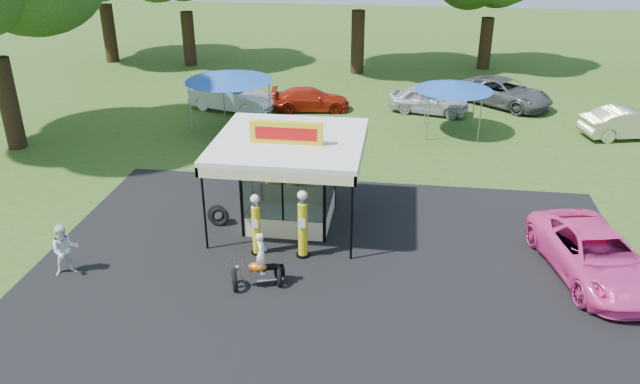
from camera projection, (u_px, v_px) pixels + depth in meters
The scene contains 17 objects.
ground at pixel (326, 299), 19.37m from camera, with size 120.00×120.00×0.00m, color #2E5219.
asphalt_apron at pixel (333, 265), 21.15m from camera, with size 20.00×14.00×0.04m, color black.
gas_station_kiosk at pixel (290, 179), 23.33m from camera, with size 5.40×5.40×4.18m.
gas_pump_left at pixel (256, 226), 21.37m from camera, with size 0.43×0.43×2.30m.
gas_pump_right at pixel (303, 226), 21.16m from camera, with size 0.47×0.47×2.54m.
motorcycle at pixel (260, 265), 19.69m from camera, with size 1.76×1.26×1.99m.
spare_tires at pixel (218, 216), 23.66m from camera, with size 0.92×0.58×0.78m.
kiosk_car at pixel (300, 186), 25.87m from camera, with size 1.13×2.82×0.96m, color yellow.
pink_sedan at pixel (595, 255), 20.24m from camera, with size 2.63×5.71×1.59m, color #FF45A8.
spectator_west at pixel (65, 250), 20.32m from camera, with size 0.87×0.67×1.78m, color white.
bg_car_a at pixel (232, 97), 36.37m from camera, with size 1.76×5.05×1.66m, color white.
bg_car_b at pixel (311, 99), 36.52m from camera, with size 1.84×4.54×1.32m, color #AF200D.
bg_car_c at pixel (429, 100), 35.96m from camera, with size 1.81×4.49×1.53m, color #BCBBC0.
bg_car_d at pixel (504, 92), 37.29m from camera, with size 2.66×5.77×1.60m, color #4F4F51.
bg_car_e at pixel (629, 123), 32.21m from camera, with size 1.66×4.76×1.57m, color #BBBB8F.
tent_west at pixel (229, 76), 32.47m from camera, with size 4.61×4.61×3.22m.
tent_east at pixel (454, 86), 32.13m from camera, with size 4.02×4.02×2.81m.
Camera 1 is at (2.03, -15.99, 11.24)m, focal length 35.00 mm.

